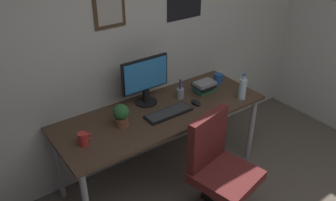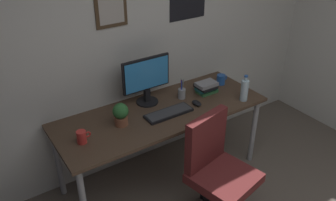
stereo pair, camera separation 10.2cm
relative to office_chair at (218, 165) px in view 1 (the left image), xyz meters
The scene contains 12 objects.
wall_back 1.34m from the office_chair, 94.03° to the left, with size 4.40×0.10×2.60m.
desk 0.68m from the office_chair, 97.69° to the left, with size 1.90×0.71×0.74m.
office_chair is the anchor object (origin of this frame).
monitor 0.98m from the office_chair, 97.99° to the left, with size 0.46×0.20×0.43m.
keyboard 0.62m from the office_chair, 96.98° to the left, with size 0.43×0.15×0.03m.
computer_mouse 0.66m from the office_chair, 68.06° to the left, with size 0.06×0.11×0.04m.
water_bottle 0.82m from the office_chair, 31.95° to the left, with size 0.07×0.07×0.25m.
coffee_mug_near 1.07m from the office_chair, 144.74° to the left, with size 0.11×0.07×0.10m.
coffee_mug_far 1.06m from the office_chair, 48.20° to the left, with size 0.12×0.08×0.10m.
potted_plant 0.88m from the office_chair, 126.38° to the left, with size 0.13×0.13×0.19m.
pen_cup 0.82m from the office_chair, 75.84° to the left, with size 0.07×0.07×0.20m.
book_stack_left 0.87m from the office_chair, 57.76° to the left, with size 0.22×0.17×0.12m.
Camera 1 is at (-1.51, -0.47, 2.35)m, focal length 37.64 mm.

